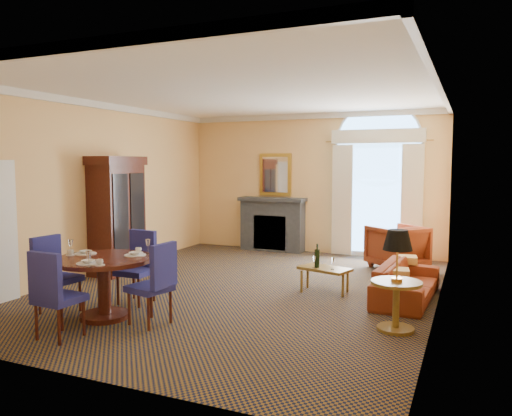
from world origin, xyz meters
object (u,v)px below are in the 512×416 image
at_px(armchair, 397,247).
at_px(side_table, 397,268).
at_px(armoire, 117,217).
at_px(sofa, 407,282).
at_px(dining_table, 104,274).
at_px(coffee_table, 324,268).

bearing_deg(armchair, side_table, 47.63).
distance_m(armoire, side_table, 5.48).
height_order(armoire, armchair, armoire).
relative_size(sofa, armchair, 1.98).
distance_m(sofa, armchair, 2.31).
bearing_deg(dining_table, coffee_table, 46.76).
bearing_deg(armoire, coffee_table, 1.82).
relative_size(armoire, armchair, 2.31).
bearing_deg(side_table, sofa, 91.92).
height_order(armchair, side_table, side_table).
bearing_deg(coffee_table, armchair, 87.24).
distance_m(dining_table, sofa, 4.42).
bearing_deg(armoire, dining_table, -54.53).
xyz_separation_m(dining_table, armchair, (3.15, 4.80, -0.17)).
relative_size(armchair, coffee_table, 1.07).
distance_m(armchair, side_table, 3.80).
relative_size(armoire, dining_table, 1.68).
xyz_separation_m(coffee_table, side_table, (1.33, -1.42, 0.39)).
bearing_deg(armchair, sofa, 51.33).
distance_m(coffee_table, side_table, 1.98).
bearing_deg(side_table, armchair, 97.65).
relative_size(dining_table, sofa, 0.70).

